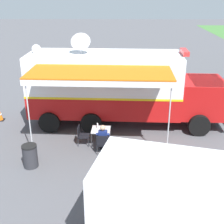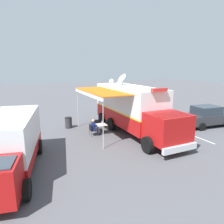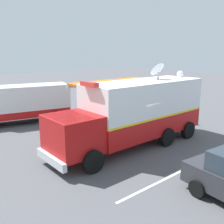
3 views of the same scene
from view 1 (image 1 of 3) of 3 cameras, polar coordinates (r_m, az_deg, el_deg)
name	(u,v)px [view 1 (image 1 of 3)]	position (r m, az deg, el deg)	size (l,w,h in m)	color
ground_plane	(105,122)	(15.55, -1.33, -1.86)	(100.00, 100.00, 0.00)	#515156
lot_stripe	(155,98)	(18.93, 8.04, 2.54)	(0.12, 4.80, 0.01)	silver
command_truck	(120,86)	(14.78, 1.49, 4.89)	(5.09, 9.58, 4.53)	#B71414
folding_table	(101,130)	(13.14, -2.08, -3.47)	(0.83, 0.83, 0.73)	silver
water_bottle	(98,126)	(13.20, -2.73, -2.57)	(0.07, 0.07, 0.22)	silver
folding_chair_at_table	(103,143)	(12.50, -1.75, -5.76)	(0.50, 0.50, 0.87)	black
folding_chair_beside_table	(81,134)	(13.26, -5.75, -4.08)	(0.50, 0.50, 0.87)	black
seated_responder	(103,137)	(12.60, -1.69, -4.79)	(0.67, 0.57, 1.25)	navy
trash_bin	(30,156)	(12.10, -15.09, -7.96)	(0.57, 0.57, 0.91)	#2D2D33
traffic_cone	(0,115)	(16.66, -20.23, -0.56)	(0.36, 0.36, 0.58)	black
car_behind_truck	(140,72)	(21.37, 5.29, 7.49)	(4.42, 2.47, 1.76)	#2D2D33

